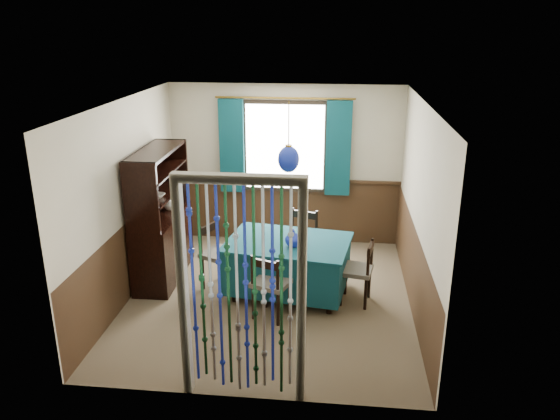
# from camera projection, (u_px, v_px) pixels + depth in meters

# --- Properties ---
(floor) EXTENTS (4.00, 4.00, 0.00)m
(floor) POSITION_uv_depth(u_px,v_px,m) (270.00, 297.00, 7.06)
(floor) COLOR brown
(floor) RESTS_ON ground
(ceiling) EXTENTS (4.00, 4.00, 0.00)m
(ceiling) POSITION_uv_depth(u_px,v_px,m) (268.00, 102.00, 6.24)
(ceiling) COLOR silver
(ceiling) RESTS_ON ground
(wall_back) EXTENTS (3.60, 0.00, 3.60)m
(wall_back) POSITION_uv_depth(u_px,v_px,m) (285.00, 165.00, 8.53)
(wall_back) COLOR beige
(wall_back) RESTS_ON ground
(wall_front) EXTENTS (3.60, 0.00, 3.60)m
(wall_front) POSITION_uv_depth(u_px,v_px,m) (240.00, 279.00, 4.77)
(wall_front) COLOR beige
(wall_front) RESTS_ON ground
(wall_left) EXTENTS (0.00, 4.00, 4.00)m
(wall_left) POSITION_uv_depth(u_px,v_px,m) (127.00, 201.00, 6.84)
(wall_left) COLOR beige
(wall_left) RESTS_ON ground
(wall_right) EXTENTS (0.00, 4.00, 4.00)m
(wall_right) POSITION_uv_depth(u_px,v_px,m) (419.00, 211.00, 6.47)
(wall_right) COLOR beige
(wall_right) RESTS_ON ground
(wainscot_back) EXTENTS (3.60, 0.00, 3.60)m
(wainscot_back) POSITION_uv_depth(u_px,v_px,m) (285.00, 210.00, 8.76)
(wainscot_back) COLOR #3E2817
(wainscot_back) RESTS_ON ground
(wainscot_front) EXTENTS (3.60, 0.00, 3.60)m
(wainscot_front) POSITION_uv_depth(u_px,v_px,m) (242.00, 351.00, 5.03)
(wainscot_front) COLOR #3E2817
(wainscot_front) RESTS_ON ground
(wainscot_left) EXTENTS (0.00, 4.00, 4.00)m
(wainscot_left) POSITION_uv_depth(u_px,v_px,m) (133.00, 256.00, 7.08)
(wainscot_left) COLOR #3E2817
(wainscot_left) RESTS_ON ground
(wainscot_right) EXTENTS (0.00, 4.00, 4.00)m
(wainscot_right) POSITION_uv_depth(u_px,v_px,m) (413.00, 268.00, 6.72)
(wainscot_right) COLOR #3E2817
(wainscot_right) RESTS_ON ground
(window) EXTENTS (1.32, 0.12, 1.42)m
(window) POSITION_uv_depth(u_px,v_px,m) (285.00, 147.00, 8.38)
(window) COLOR black
(window) RESTS_ON wall_back
(doorway) EXTENTS (1.16, 0.12, 2.18)m
(doorway) POSITION_uv_depth(u_px,v_px,m) (242.00, 296.00, 4.90)
(doorway) COLOR silver
(doorway) RESTS_ON ground
(dining_table) EXTENTS (1.68, 1.28, 0.74)m
(dining_table) POSITION_uv_depth(u_px,v_px,m) (288.00, 263.00, 7.02)
(dining_table) COLOR #0E404B
(dining_table) RESTS_ON floor
(chair_near) EXTENTS (0.52, 0.51, 0.83)m
(chair_near) POSITION_uv_depth(u_px,v_px,m) (270.00, 284.00, 6.44)
(chair_near) COLOR black
(chair_near) RESTS_ON floor
(chair_far) EXTENTS (0.54, 0.52, 0.89)m
(chair_far) POSITION_uv_depth(u_px,v_px,m) (301.00, 240.00, 7.65)
(chair_far) COLOR black
(chair_far) RESTS_ON floor
(chair_left) EXTENTS (0.57, 0.58, 0.89)m
(chair_left) POSITION_uv_depth(u_px,v_px,m) (219.00, 254.00, 7.20)
(chair_left) COLOR black
(chair_left) RESTS_ON floor
(chair_right) EXTENTS (0.46, 0.47, 0.82)m
(chair_right) POSITION_uv_depth(u_px,v_px,m) (358.00, 270.00, 6.80)
(chair_right) COLOR black
(chair_right) RESTS_ON floor
(sideboard) EXTENTS (0.50, 1.39, 1.81)m
(sideboard) POSITION_uv_depth(u_px,v_px,m) (162.00, 235.00, 7.44)
(sideboard) COLOR black
(sideboard) RESTS_ON floor
(pendant_lamp) EXTENTS (0.26, 0.26, 0.85)m
(pendant_lamp) POSITION_uv_depth(u_px,v_px,m) (289.00, 159.00, 6.57)
(pendant_lamp) COLOR olive
(pendant_lamp) RESTS_ON ceiling
(vase_table) EXTENTS (0.23, 0.23, 0.20)m
(vase_table) POSITION_uv_depth(u_px,v_px,m) (293.00, 238.00, 6.74)
(vase_table) COLOR navy
(vase_table) RESTS_ON dining_table
(bowl_shelf) EXTENTS (0.27, 0.27, 0.05)m
(bowl_shelf) POSITION_uv_depth(u_px,v_px,m) (157.00, 196.00, 7.00)
(bowl_shelf) COLOR beige
(bowl_shelf) RESTS_ON sideboard
(vase_sideboard) EXTENTS (0.18, 0.18, 0.18)m
(vase_sideboard) POSITION_uv_depth(u_px,v_px,m) (170.00, 203.00, 7.55)
(vase_sideboard) COLOR beige
(vase_sideboard) RESTS_ON sideboard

